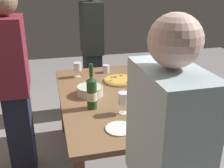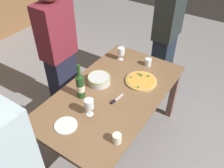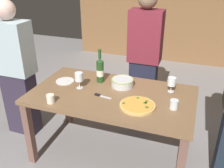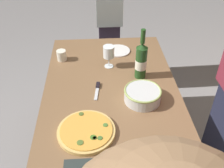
{
  "view_description": "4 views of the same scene",
  "coord_description": "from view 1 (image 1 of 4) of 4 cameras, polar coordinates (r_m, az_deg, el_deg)",
  "views": [
    {
      "loc": [
        -2.07,
        0.51,
        1.69
      ],
      "look_at": [
        0.0,
        0.0,
        0.85
      ],
      "focal_mm": 42.55,
      "sensor_mm": 36.0,
      "label": 1
    },
    {
      "loc": [
        -1.45,
        -0.96,
        2.29
      ],
      "look_at": [
        0.0,
        0.0,
        0.85
      ],
      "focal_mm": 38.06,
      "sensor_mm": 36.0,
      "label": 2
    },
    {
      "loc": [
        0.74,
        -2.07,
        1.92
      ],
      "look_at": [
        0.0,
        0.0,
        0.85
      ],
      "focal_mm": 40.63,
      "sensor_mm": 36.0,
      "label": 3
    },
    {
      "loc": [
        1.29,
        -0.09,
        1.84
      ],
      "look_at": [
        0.0,
        0.0,
        0.85
      ],
      "focal_mm": 42.14,
      "sensor_mm": 36.0,
      "label": 4
    }
  ],
  "objects": [
    {
      "name": "wine_glass_near_pizza",
      "position": [
        2.75,
        -7.43,
        3.68
      ],
      "size": [
        0.08,
        0.08,
        0.15
      ],
      "color": "white",
      "rests_on": "dining_table"
    },
    {
      "name": "ground_plane",
      "position": [
        2.72,
        -0.0,
        -16.93
      ],
      "size": [
        8.0,
        8.0,
        0.0
      ],
      "primitive_type": "plane",
      "color": "gray"
    },
    {
      "name": "wine_bottle",
      "position": [
        2.05,
        -4.37,
        -1.78
      ],
      "size": [
        0.08,
        0.08,
        0.36
      ],
      "color": "#20461C",
      "rests_on": "dining_table"
    },
    {
      "name": "person_host",
      "position": [
        2.38,
        -20.15,
        -0.74
      ],
      "size": [
        0.39,
        0.24,
        1.66
      ],
      "rotation": [
        0.0,
        0.0,
        -1.73
      ],
      "color": "#1D1E30",
      "rests_on": "ground"
    },
    {
      "name": "serving_bowl",
      "position": [
        2.32,
        -4.79,
        -1.32
      ],
      "size": [
        0.23,
        0.23,
        0.08
      ],
      "color": "silver",
      "rests_on": "dining_table"
    },
    {
      "name": "cup_amber",
      "position": [
        2.89,
        -1.31,
        3.31
      ],
      "size": [
        0.07,
        0.07,
        0.08
      ],
      "primitive_type": "cylinder",
      "color": "white",
      "rests_on": "dining_table"
    },
    {
      "name": "dining_table",
      "position": [
        2.37,
        -0.0,
        -4.4
      ],
      "size": [
        1.6,
        0.9,
        0.75
      ],
      "color": "brown",
      "rests_on": "ground"
    },
    {
      "name": "person_guest_right",
      "position": [
        3.42,
        -4.36,
        7.31
      ],
      "size": [
        0.41,
        0.24,
        1.68
      ],
      "rotation": [
        0.0,
        0.0,
        3.11
      ],
      "color": "#1C2632",
      "rests_on": "ground"
    },
    {
      "name": "cup_ceramic",
      "position": [
        2.04,
        13.14,
        -5.46
      ],
      "size": [
        0.07,
        0.07,
        0.08
      ],
      "primitive_type": "cylinder",
      "color": "white",
      "rests_on": "dining_table"
    },
    {
      "name": "pizza_knife",
      "position": [
        2.28,
        2.76,
        -2.79
      ],
      "size": [
        0.18,
        0.04,
        0.02
      ],
      "color": "silver",
      "rests_on": "dining_table"
    },
    {
      "name": "side_plate",
      "position": [
        1.82,
        1.69,
        -9.54
      ],
      "size": [
        0.2,
        0.2,
        0.01
      ],
      "primitive_type": "cylinder",
      "color": "white",
      "rests_on": "dining_table"
    },
    {
      "name": "pizza",
      "position": [
        2.63,
        1.84,
        0.83
      ],
      "size": [
        0.32,
        0.32,
        0.03
      ],
      "color": "#DBB363",
      "rests_on": "dining_table"
    },
    {
      "name": "wine_glass_by_bottle",
      "position": [
        1.97,
        2.53,
        -3.26
      ],
      "size": [
        0.08,
        0.08,
        0.17
      ],
      "color": "white",
      "rests_on": "dining_table"
    }
  ]
}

